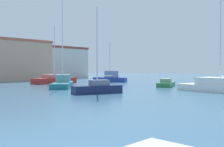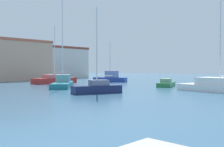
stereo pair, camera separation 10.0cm
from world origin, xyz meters
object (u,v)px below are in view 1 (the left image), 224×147
sailboat_teal_distant_east (63,83)px  sailboat_white_mid_harbor (219,86)px  motorboat_green_far_left (166,84)px  sailboat_navy_center_channel (97,88)px  sailboat_red_behind_lamppost (54,80)px  sailboat_blue_far_right (110,78)px

sailboat_teal_distant_east → sailboat_white_mid_harbor: sailboat_teal_distant_east is taller
motorboat_green_far_left → sailboat_navy_center_channel: 12.83m
motorboat_green_far_left → sailboat_red_behind_lamppost: (-6.05, 16.61, 0.17)m
sailboat_teal_distant_east → motorboat_green_far_left: 13.38m
motorboat_green_far_left → sailboat_white_mid_harbor: sailboat_white_mid_harbor is taller
sailboat_red_behind_lamppost → motorboat_green_far_left: bearing=-70.0°
sailboat_teal_distant_east → sailboat_white_mid_harbor: (6.99, -16.78, -0.02)m
sailboat_red_behind_lamppost → sailboat_teal_distant_east: bearing=-117.7°
sailboat_white_mid_harbor → sailboat_blue_far_right: 22.36m
sailboat_red_behind_lamppost → sailboat_navy_center_channel: (-6.77, -17.04, -0.00)m
motorboat_green_far_left → sailboat_red_behind_lamppost: size_ratio=0.58×
sailboat_teal_distant_east → sailboat_blue_far_right: (13.45, 4.63, 0.12)m
sailboat_teal_distant_east → sailboat_white_mid_harbor: bearing=-67.4°
sailboat_white_mid_harbor → sailboat_navy_center_channel: size_ratio=1.22×
sailboat_red_behind_lamppost → sailboat_blue_far_right: (9.23, -3.42, 0.15)m
motorboat_green_far_left → sailboat_blue_far_right: 13.58m
motorboat_green_far_left → sailboat_red_behind_lamppost: 17.68m
sailboat_navy_center_channel → sailboat_blue_far_right: 21.01m
sailboat_white_mid_harbor → sailboat_blue_far_right: sailboat_white_mid_harbor is taller
sailboat_white_mid_harbor → sailboat_blue_far_right: (6.46, 21.41, 0.14)m
sailboat_white_mid_harbor → sailboat_red_behind_lamppost: sailboat_white_mid_harbor is taller
sailboat_white_mid_harbor → sailboat_red_behind_lamppost: size_ratio=1.11×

